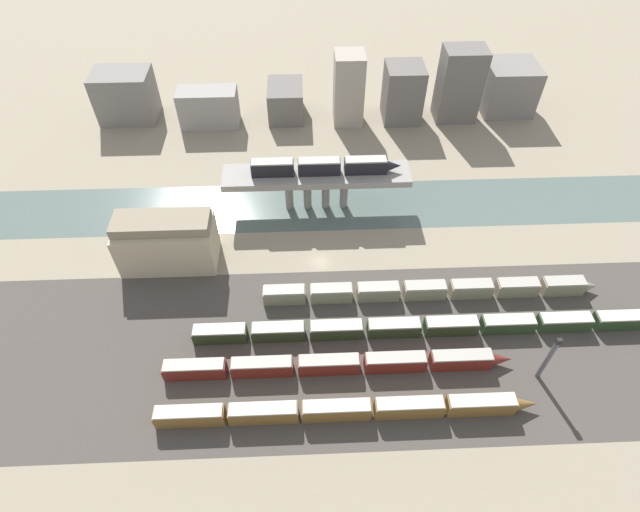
% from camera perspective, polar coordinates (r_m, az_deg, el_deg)
% --- Properties ---
extents(ground_plane, '(400.00, 400.00, 0.00)m').
position_cam_1_polar(ground_plane, '(117.19, -0.04, -0.70)').
color(ground_plane, gray).
extents(railbed_yard, '(280.00, 42.00, 0.01)m').
position_cam_1_polar(railbed_yard, '(102.66, 0.50, -10.67)').
color(railbed_yard, '#423D38').
rests_on(railbed_yard, ground).
extents(river_water, '(320.00, 18.66, 0.01)m').
position_cam_1_polar(river_water, '(131.31, -0.39, 5.73)').
color(river_water, '#4C5B56').
rests_on(river_water, ground).
extents(bridge, '(46.34, 8.98, 10.85)m').
position_cam_1_polar(bridge, '(125.50, -0.41, 8.83)').
color(bridge, gray).
rests_on(bridge, ground).
extents(train_on_bridge, '(36.65, 3.06, 3.87)m').
position_cam_1_polar(train_on_bridge, '(123.31, 0.50, 10.20)').
color(train_on_bridge, black).
rests_on(train_on_bridge, bridge).
extents(train_yard_near, '(69.58, 2.79, 4.00)m').
position_cam_1_polar(train_yard_near, '(94.33, 2.75, -17.18)').
color(train_yard_near, brown).
rests_on(train_yard_near, ground).
extents(train_yard_mid, '(67.76, 2.85, 3.84)m').
position_cam_1_polar(train_yard_mid, '(98.79, 1.84, -12.27)').
color(train_yard_mid, '#5B1E19').
rests_on(train_yard_mid, ground).
extents(train_yard_far, '(97.72, 3.01, 3.57)m').
position_cam_1_polar(train_yard_far, '(106.07, 12.39, -7.89)').
color(train_yard_far, '#23381E').
rests_on(train_yard_far, ground).
extents(train_yard_outer, '(73.67, 3.09, 3.80)m').
position_cam_1_polar(train_yard_outer, '(111.92, 12.46, -3.82)').
color(train_yard_outer, gray).
rests_on(train_yard_outer, ground).
extents(warehouse_building, '(21.58, 10.63, 13.32)m').
position_cam_1_polar(warehouse_building, '(118.19, -17.09, 1.61)').
color(warehouse_building, tan).
rests_on(warehouse_building, ground).
extents(signal_tower, '(1.00, 0.85, 12.69)m').
position_cam_1_polar(signal_tower, '(103.24, 24.60, -10.61)').
color(signal_tower, '#4C4C51').
rests_on(signal_tower, ground).
extents(city_block_far_left, '(17.27, 12.18, 15.05)m').
position_cam_1_polar(city_block_far_left, '(172.92, -21.33, 16.70)').
color(city_block_far_left, slate).
rests_on(city_block_far_left, ground).
extents(city_block_left, '(17.88, 8.32, 11.35)m').
position_cam_1_polar(city_block_left, '(163.34, -12.60, 16.23)').
color(city_block_left, gray).
rests_on(city_block_left, ground).
extents(city_block_center, '(10.89, 14.62, 10.09)m').
position_cam_1_polar(city_block_center, '(164.81, -3.94, 17.29)').
color(city_block_center, '#605B56').
rests_on(city_block_center, ground).
extents(city_block_right, '(8.87, 9.13, 21.66)m').
position_cam_1_polar(city_block_right, '(159.18, 3.30, 18.55)').
color(city_block_right, gray).
rests_on(city_block_right, ground).
extents(city_block_far_right, '(11.42, 11.62, 17.14)m').
position_cam_1_polar(city_block_far_right, '(163.43, 9.44, 17.92)').
color(city_block_far_right, '#605B56').
rests_on(city_block_far_right, ground).
extents(city_block_tall, '(12.55, 9.18, 22.29)m').
position_cam_1_polar(city_block_tall, '(166.07, 15.64, 18.37)').
color(city_block_tall, '#605B56').
rests_on(city_block_tall, ground).
extents(city_block_low, '(15.70, 14.87, 14.82)m').
position_cam_1_polar(city_block_low, '(177.31, 20.67, 17.62)').
color(city_block_low, slate).
rests_on(city_block_low, ground).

